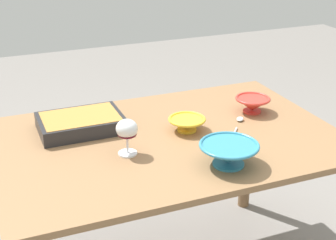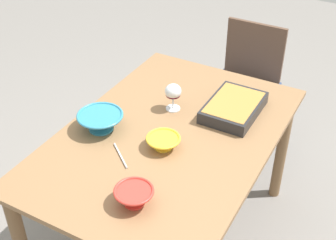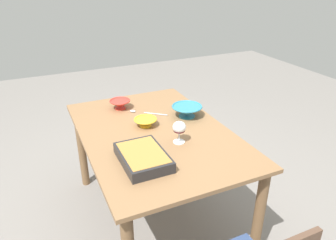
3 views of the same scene
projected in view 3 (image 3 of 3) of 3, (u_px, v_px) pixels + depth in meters
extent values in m
plane|color=gray|center=(156.00, 216.00, 2.40)|extent=(8.00, 8.00, 0.00)
cube|color=olive|center=(155.00, 133.00, 2.09)|extent=(1.38, 0.92, 0.03)
cylinder|color=brown|center=(258.00, 219.00, 1.88)|extent=(0.06, 0.06, 0.70)
cylinder|color=brown|center=(170.00, 130.00, 2.91)|extent=(0.06, 0.06, 0.70)
cylinder|color=brown|center=(82.00, 149.00, 2.61)|extent=(0.06, 0.06, 0.70)
cylinder|color=white|center=(179.00, 142.00, 1.95)|extent=(0.07, 0.07, 0.01)
cylinder|color=white|center=(179.00, 137.00, 1.93)|extent=(0.01, 0.01, 0.06)
ellipsoid|color=white|center=(179.00, 127.00, 1.90)|extent=(0.08, 0.08, 0.07)
ellipsoid|color=#4C0A19|center=(179.00, 130.00, 1.91)|extent=(0.07, 0.07, 0.03)
cube|color=#262628|center=(143.00, 157.00, 1.74)|extent=(0.34, 0.24, 0.06)
cube|color=#B27A38|center=(143.00, 154.00, 1.73)|extent=(0.31, 0.21, 0.02)
cylinder|color=red|center=(120.00, 108.00, 2.41)|extent=(0.08, 0.08, 0.01)
cone|color=red|center=(120.00, 104.00, 2.40)|extent=(0.15, 0.15, 0.06)
torus|color=red|center=(120.00, 101.00, 2.38)|extent=(0.16, 0.16, 0.01)
cylinder|color=teal|center=(187.00, 116.00, 2.28)|extent=(0.12, 0.12, 0.01)
cone|color=teal|center=(187.00, 111.00, 2.27)|extent=(0.21, 0.21, 0.07)
torus|color=teal|center=(187.00, 106.00, 2.25)|extent=(0.22, 0.22, 0.01)
cylinder|color=yellow|center=(146.00, 125.00, 2.15)|extent=(0.08, 0.08, 0.01)
cone|color=yellow|center=(145.00, 122.00, 2.14)|extent=(0.15, 0.15, 0.04)
torus|color=yellow|center=(145.00, 119.00, 2.13)|extent=(0.16, 0.16, 0.01)
cylinder|color=silver|center=(156.00, 114.00, 2.31)|extent=(0.12, 0.14, 0.01)
ellipsoid|color=silver|center=(133.00, 111.00, 2.35)|extent=(0.05, 0.05, 0.01)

